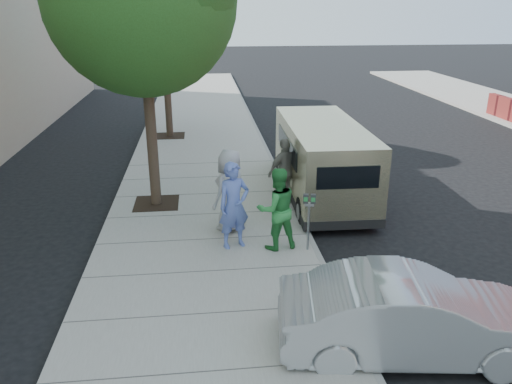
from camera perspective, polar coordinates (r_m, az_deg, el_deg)
ground at (r=11.82m, az=-0.88°, el=-5.81°), size 120.00×120.00×0.00m
sidewalk at (r=11.74m, az=-5.77°, el=-5.70°), size 5.00×60.00×0.15m
curb_face at (r=11.99m, az=6.01°, el=-5.12°), size 0.12×60.00×0.16m
tree_far at (r=20.58m, az=-10.49°, el=19.23°), size 3.92×3.80×6.49m
parking_meter at (r=10.85m, az=6.08°, el=-2.05°), size 0.28×0.15×1.31m
van at (r=14.35m, az=7.52°, el=3.79°), size 2.09×5.90×2.17m
sedan at (r=8.40m, az=17.36°, el=-13.40°), size 4.32×1.98×1.37m
person_officer at (r=10.95m, az=-2.53°, el=-1.54°), size 0.83×0.69×1.97m
person_green_shirt at (r=10.90m, az=2.38°, el=-1.94°), size 1.04×0.89×1.86m
person_gray_shirt at (r=11.80m, az=-2.98°, el=0.18°), size 1.13×1.14×1.99m
person_striped_polo at (r=13.45m, az=3.34°, el=2.37°), size 1.15×0.86×1.81m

